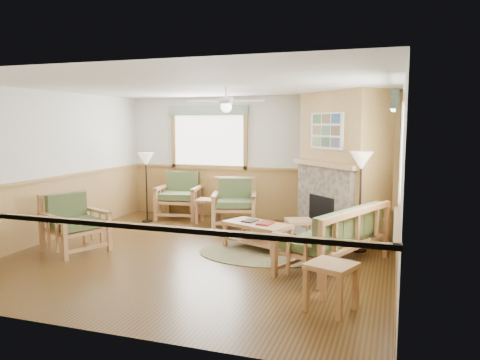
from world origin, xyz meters
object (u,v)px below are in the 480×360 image
(end_table_sofa, at_px, (331,287))
(armchair_left, at_px, (75,223))
(sofa, at_px, (334,237))
(footstool, at_px, (299,230))
(end_table_chairs, at_px, (208,211))
(floor_lamp_right, at_px, (360,202))
(armchair_back_right, at_px, (234,203))
(floor_lamp_left, at_px, (147,187))
(armchair_back_left, at_px, (180,195))
(coffee_table, at_px, (257,236))

(end_table_sofa, bearing_deg, armchair_left, 165.31)
(sofa, height_order, footstool, sofa)
(end_table_chairs, xyz_separation_m, floor_lamp_right, (3.24, -1.25, 0.58))
(armchair_back_right, height_order, floor_lamp_left, floor_lamp_left)
(sofa, distance_m, end_table_sofa, 1.68)
(armchair_back_right, relative_size, floor_lamp_right, 0.59)
(armchair_back_left, xyz_separation_m, footstool, (2.98, -1.24, -0.31))
(end_table_chairs, relative_size, floor_lamp_right, 0.31)
(armchair_left, height_order, end_table_chairs, armchair_left)
(coffee_table, relative_size, footstool, 2.45)
(coffee_table, height_order, floor_lamp_right, floor_lamp_right)
(floor_lamp_right, bearing_deg, end_table_chairs, 158.83)
(armchair_back_left, height_order, floor_lamp_right, floor_lamp_right)
(end_table_sofa, xyz_separation_m, footstool, (-0.97, 2.98, -0.08))
(sofa, distance_m, coffee_table, 1.49)
(armchair_back_right, distance_m, footstool, 1.77)
(coffee_table, relative_size, floor_lamp_right, 0.67)
(armchair_back_left, height_order, floor_lamp_left, floor_lamp_left)
(armchair_back_left, xyz_separation_m, armchair_back_right, (1.45, -0.40, -0.02))
(sofa, height_order, armchair_left, armchair_left)
(end_table_chairs, height_order, footstool, end_table_chairs)
(floor_lamp_right, bearing_deg, floor_lamp_left, 168.24)
(footstool, bearing_deg, sofa, -59.20)
(end_table_sofa, bearing_deg, armchair_back_left, 133.02)
(sofa, xyz_separation_m, floor_lamp_left, (-4.24, 1.95, 0.30))
(end_table_sofa, distance_m, footstool, 3.13)
(armchair_back_right, xyz_separation_m, end_table_chairs, (-0.63, 0.10, -0.23))
(footstool, bearing_deg, armchair_back_right, 151.08)
(floor_lamp_right, bearing_deg, armchair_left, -161.12)
(coffee_table, bearing_deg, armchair_back_right, 145.05)
(armchair_left, relative_size, floor_lamp_right, 0.57)
(armchair_back_right, xyz_separation_m, armchair_left, (-1.86, -2.68, -0.01))
(armchair_back_right, distance_m, floor_lamp_right, 2.87)
(armchair_back_left, xyz_separation_m, end_table_sofa, (3.94, -4.22, -0.24))
(sofa, distance_m, armchair_back_left, 4.55)
(armchair_back_left, distance_m, end_table_chairs, 0.90)
(sofa, relative_size, coffee_table, 1.76)
(end_table_sofa, height_order, floor_lamp_left, floor_lamp_left)
(end_table_chairs, distance_m, end_table_sofa, 5.02)
(end_table_chairs, distance_m, floor_lamp_right, 3.52)
(armchair_back_left, distance_m, armchair_back_right, 1.50)
(armchair_left, relative_size, footstool, 2.08)
(end_table_sofa, distance_m, floor_lamp_right, 2.73)
(end_table_chairs, relative_size, end_table_sofa, 0.93)
(armchair_back_left, height_order, armchair_left, armchair_back_left)
(armchair_left, relative_size, coffee_table, 0.85)
(armchair_left, relative_size, floor_lamp_left, 0.64)
(armchair_back_left, distance_m, floor_lamp_right, 4.35)
(sofa, bearing_deg, armchair_back_right, -109.86)
(sofa, xyz_separation_m, floor_lamp_right, (0.29, 1.01, 0.38))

